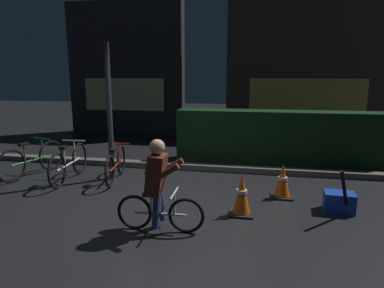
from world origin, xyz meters
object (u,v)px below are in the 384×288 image
at_px(blue_crate, 339,202).
at_px(parked_bike_leftmost, 32,160).
at_px(parked_bike_left_mid, 69,163).
at_px(parked_bike_center_left, 116,164).
at_px(closed_umbrella, 345,193).
at_px(traffic_cone_far, 282,181).
at_px(traffic_cone_near, 242,195).
at_px(cyclist, 158,185).
at_px(street_post, 109,113).

bearing_deg(blue_crate, parked_bike_leftmost, 172.33).
bearing_deg(parked_bike_leftmost, parked_bike_left_mid, -85.45).
relative_size(parked_bike_leftmost, parked_bike_center_left, 1.06).
height_order(blue_crate, closed_umbrella, closed_umbrella).
bearing_deg(traffic_cone_far, blue_crate, -29.89).
distance_m(parked_bike_leftmost, traffic_cone_near, 4.49).
xyz_separation_m(parked_bike_leftmost, cyclist, (3.28, -1.93, 0.29)).
height_order(traffic_cone_near, traffic_cone_far, traffic_cone_near).
height_order(street_post, closed_umbrella, street_post).
relative_size(parked_bike_leftmost, blue_crate, 3.63).
bearing_deg(cyclist, closed_umbrella, 17.61).
height_order(parked_bike_leftmost, cyclist, cyclist).
bearing_deg(traffic_cone_far, closed_umbrella, -41.23).
bearing_deg(parked_bike_leftmost, parked_bike_center_left, -75.17).
distance_m(street_post, traffic_cone_near, 3.12).
bearing_deg(cyclist, street_post, 125.76).
relative_size(traffic_cone_near, traffic_cone_far, 1.08).
bearing_deg(traffic_cone_far, street_post, 172.49).
xyz_separation_m(parked_bike_leftmost, blue_crate, (5.79, -0.78, -0.19)).
xyz_separation_m(parked_bike_left_mid, traffic_cone_near, (3.42, -1.04, -0.04)).
xyz_separation_m(blue_crate, closed_umbrella, (0.01, -0.25, 0.23)).
bearing_deg(blue_crate, traffic_cone_near, -164.64).
relative_size(street_post, cyclist, 2.13).
height_order(parked_bike_left_mid, cyclist, cyclist).
bearing_deg(street_post, closed_umbrella, -15.66).
relative_size(traffic_cone_near, blue_crate, 1.43).
height_order(parked_bike_leftmost, blue_crate, parked_bike_leftmost).
relative_size(street_post, parked_bike_leftmost, 1.66).
bearing_deg(street_post, blue_crate, -12.39).
distance_m(parked_bike_left_mid, traffic_cone_near, 3.58).
distance_m(street_post, parked_bike_leftmost, 1.97).
relative_size(parked_bike_center_left, blue_crate, 3.42).
bearing_deg(blue_crate, parked_bike_center_left, 168.28).
distance_m(traffic_cone_near, closed_umbrella, 1.47).
bearing_deg(closed_umbrella, blue_crate, -147.55).
bearing_deg(closed_umbrella, parked_bike_leftmost, -68.87).
height_order(parked_bike_center_left, traffic_cone_far, parked_bike_center_left).
xyz_separation_m(parked_bike_center_left, traffic_cone_near, (2.52, -1.23, -0.02)).
xyz_separation_m(traffic_cone_far, blue_crate, (0.81, -0.47, -0.13)).
bearing_deg(street_post, cyclist, -52.28).
height_order(street_post, parked_bike_leftmost, street_post).
height_order(street_post, cyclist, street_post).
xyz_separation_m(street_post, blue_crate, (4.10, -0.90, -1.18)).
bearing_deg(traffic_cone_near, parked_bike_center_left, 154.09).
bearing_deg(closed_umbrella, traffic_cone_far, -100.02).
distance_m(traffic_cone_far, closed_umbrella, 1.09).
relative_size(parked_bike_center_left, cyclist, 1.21).
relative_size(street_post, closed_umbrella, 3.13).
height_order(parked_bike_center_left, traffic_cone_near, parked_bike_center_left).
distance_m(parked_bike_center_left, traffic_cone_near, 2.80).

